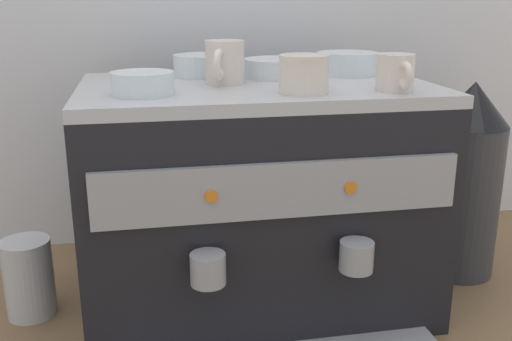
{
  "coord_description": "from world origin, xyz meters",
  "views": [
    {
      "loc": [
        -0.21,
        -1.06,
        0.6
      ],
      "look_at": [
        0.0,
        0.0,
        0.27
      ],
      "focal_mm": 41.11,
      "sensor_mm": 36.0,
      "label": 1
    }
  ],
  "objects_px": {
    "ceramic_bowl_1": "(143,84)",
    "ceramic_bowl_0": "(203,66)",
    "ceramic_bowl_2": "(347,64)",
    "coffee_grinder": "(465,180)",
    "ceramic_bowl_3": "(277,69)",
    "ceramic_cup_2": "(305,74)",
    "milk_pitcher": "(29,278)",
    "espresso_machine": "(256,198)",
    "ceramic_cup_0": "(396,73)",
    "ceramic_cup_1": "(224,62)"
  },
  "relations": [
    {
      "from": "ceramic_bowl_1",
      "to": "ceramic_bowl_0",
      "type": "bearing_deg",
      "value": 59.64
    },
    {
      "from": "ceramic_bowl_1",
      "to": "ceramic_bowl_2",
      "type": "bearing_deg",
      "value": 22.75
    },
    {
      "from": "coffee_grinder",
      "to": "ceramic_bowl_0",
      "type": "bearing_deg",
      "value": 171.43
    },
    {
      "from": "ceramic_bowl_0",
      "to": "ceramic_bowl_3",
      "type": "xyz_separation_m",
      "value": [
        0.14,
        -0.05,
        -0.0
      ]
    },
    {
      "from": "ceramic_cup_2",
      "to": "milk_pitcher",
      "type": "bearing_deg",
      "value": 164.32
    },
    {
      "from": "coffee_grinder",
      "to": "milk_pitcher",
      "type": "bearing_deg",
      "value": -179.08
    },
    {
      "from": "coffee_grinder",
      "to": "espresso_machine",
      "type": "bearing_deg",
      "value": -175.35
    },
    {
      "from": "ceramic_bowl_0",
      "to": "ceramic_cup_0",
      "type": "bearing_deg",
      "value": -40.1
    },
    {
      "from": "ceramic_cup_0",
      "to": "ceramic_cup_1",
      "type": "distance_m",
      "value": 0.3
    },
    {
      "from": "ceramic_cup_1",
      "to": "coffee_grinder",
      "type": "distance_m",
      "value": 0.59
    },
    {
      "from": "ceramic_bowl_2",
      "to": "coffee_grinder",
      "type": "bearing_deg",
      "value": -10.65
    },
    {
      "from": "ceramic_cup_1",
      "to": "ceramic_bowl_2",
      "type": "bearing_deg",
      "value": 17.17
    },
    {
      "from": "espresso_machine",
      "to": "ceramic_cup_0",
      "type": "height_order",
      "value": "ceramic_cup_0"
    },
    {
      "from": "ceramic_cup_2",
      "to": "espresso_machine",
      "type": "bearing_deg",
      "value": 116.53
    },
    {
      "from": "ceramic_cup_0",
      "to": "espresso_machine",
      "type": "bearing_deg",
      "value": 148.6
    },
    {
      "from": "ceramic_cup_2",
      "to": "ceramic_bowl_3",
      "type": "distance_m",
      "value": 0.19
    },
    {
      "from": "ceramic_cup_0",
      "to": "ceramic_bowl_1",
      "type": "height_order",
      "value": "ceramic_cup_0"
    },
    {
      "from": "ceramic_bowl_2",
      "to": "ceramic_bowl_0",
      "type": "bearing_deg",
      "value": 173.34
    },
    {
      "from": "ceramic_bowl_2",
      "to": "ceramic_cup_0",
      "type": "bearing_deg",
      "value": -87.74
    },
    {
      "from": "ceramic_cup_1",
      "to": "ceramic_bowl_2",
      "type": "distance_m",
      "value": 0.28
    },
    {
      "from": "ceramic_cup_0",
      "to": "ceramic_cup_2",
      "type": "relative_size",
      "value": 0.88
    },
    {
      "from": "ceramic_bowl_0",
      "to": "ceramic_bowl_2",
      "type": "height_order",
      "value": "ceramic_bowl_2"
    },
    {
      "from": "ceramic_bowl_3",
      "to": "coffee_grinder",
      "type": "xyz_separation_m",
      "value": [
        0.41,
        -0.04,
        -0.24
      ]
    },
    {
      "from": "ceramic_bowl_0",
      "to": "ceramic_bowl_2",
      "type": "bearing_deg",
      "value": -6.66
    },
    {
      "from": "ceramic_bowl_2",
      "to": "milk_pitcher",
      "type": "height_order",
      "value": "ceramic_bowl_2"
    },
    {
      "from": "ceramic_cup_1",
      "to": "coffee_grinder",
      "type": "relative_size",
      "value": 0.26
    },
    {
      "from": "ceramic_cup_1",
      "to": "ceramic_bowl_1",
      "type": "height_order",
      "value": "ceramic_cup_1"
    },
    {
      "from": "ceramic_cup_2",
      "to": "milk_pitcher",
      "type": "height_order",
      "value": "ceramic_cup_2"
    },
    {
      "from": "espresso_machine",
      "to": "ceramic_cup_0",
      "type": "distance_m",
      "value": 0.36
    },
    {
      "from": "ceramic_cup_0",
      "to": "coffee_grinder",
      "type": "bearing_deg",
      "value": 33.6
    },
    {
      "from": "ceramic_cup_2",
      "to": "milk_pitcher",
      "type": "xyz_separation_m",
      "value": [
        -0.5,
        0.14,
        -0.39
      ]
    },
    {
      "from": "ceramic_bowl_1",
      "to": "ceramic_bowl_2",
      "type": "xyz_separation_m",
      "value": [
        0.41,
        0.17,
        0.0
      ]
    },
    {
      "from": "ceramic_cup_0",
      "to": "ceramic_cup_1",
      "type": "height_order",
      "value": "ceramic_cup_1"
    },
    {
      "from": "ceramic_cup_0",
      "to": "ceramic_bowl_2",
      "type": "distance_m",
      "value": 0.22
    },
    {
      "from": "ceramic_cup_1",
      "to": "ceramic_bowl_1",
      "type": "bearing_deg",
      "value": -148.35
    },
    {
      "from": "espresso_machine",
      "to": "ceramic_bowl_0",
      "type": "xyz_separation_m",
      "value": [
        -0.08,
        0.12,
        0.24
      ]
    },
    {
      "from": "ceramic_cup_0",
      "to": "ceramic_cup_2",
      "type": "xyz_separation_m",
      "value": [
        -0.15,
        0.01,
        0.0
      ]
    },
    {
      "from": "espresso_machine",
      "to": "ceramic_cup_2",
      "type": "height_order",
      "value": "ceramic_cup_2"
    },
    {
      "from": "ceramic_bowl_0",
      "to": "coffee_grinder",
      "type": "bearing_deg",
      "value": -8.57
    },
    {
      "from": "coffee_grinder",
      "to": "ceramic_cup_1",
      "type": "bearing_deg",
      "value": -176.51
    },
    {
      "from": "ceramic_cup_2",
      "to": "ceramic_bowl_2",
      "type": "height_order",
      "value": "ceramic_cup_2"
    },
    {
      "from": "espresso_machine",
      "to": "ceramic_cup_1",
      "type": "xyz_separation_m",
      "value": [
        -0.06,
        0.01,
        0.26
      ]
    },
    {
      "from": "ceramic_bowl_0",
      "to": "ceramic_bowl_2",
      "type": "distance_m",
      "value": 0.29
    },
    {
      "from": "ceramic_bowl_1",
      "to": "ceramic_cup_0",
      "type": "bearing_deg",
      "value": -6.17
    },
    {
      "from": "ceramic_bowl_1",
      "to": "coffee_grinder",
      "type": "relative_size",
      "value": 0.24
    },
    {
      "from": "ceramic_bowl_0",
      "to": "ceramic_bowl_1",
      "type": "xyz_separation_m",
      "value": [
        -0.12,
        -0.21,
        -0.0
      ]
    },
    {
      "from": "ceramic_bowl_3",
      "to": "ceramic_cup_2",
      "type": "bearing_deg",
      "value": -88.87
    },
    {
      "from": "ceramic_bowl_1",
      "to": "milk_pitcher",
      "type": "height_order",
      "value": "ceramic_bowl_1"
    },
    {
      "from": "coffee_grinder",
      "to": "ceramic_bowl_3",
      "type": "bearing_deg",
      "value": 175.11
    },
    {
      "from": "ceramic_bowl_0",
      "to": "milk_pitcher",
      "type": "xyz_separation_m",
      "value": [
        -0.35,
        -0.1,
        -0.38
      ]
    }
  ]
}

